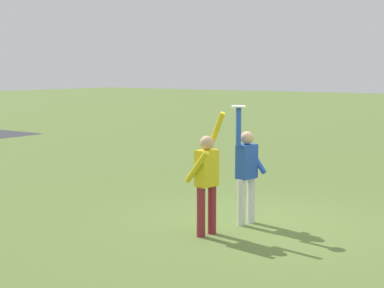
# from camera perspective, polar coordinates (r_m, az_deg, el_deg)

# --- Properties ---
(ground_plane) EXTENTS (120.00, 120.00, 0.00)m
(ground_plane) POSITION_cam_1_polar(r_m,az_deg,el_deg) (10.52, 6.41, -7.72)
(ground_plane) COLOR olive
(person_catcher) EXTENTS (0.57, 0.49, 2.08)m
(person_catcher) POSITION_cam_1_polar(r_m,az_deg,el_deg) (10.28, 5.34, -2.46)
(person_catcher) COLOR silver
(person_catcher) RESTS_ON ground_plane
(person_defender) EXTENTS (0.59, 0.50, 2.04)m
(person_defender) POSITION_cam_1_polar(r_m,az_deg,el_deg) (9.55, 1.44, -3.19)
(person_defender) COLOR maroon
(person_defender) RESTS_ON ground_plane
(frisbee_disc) EXTENTS (0.24, 0.24, 0.02)m
(frisbee_disc) POSITION_cam_1_polar(r_m,az_deg,el_deg) (9.98, 4.58, 3.68)
(frisbee_disc) COLOR white
(frisbee_disc) RESTS_ON person_catcher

